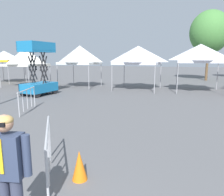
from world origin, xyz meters
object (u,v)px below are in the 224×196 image
at_px(canopy_tent_center, 200,53).
at_px(crowd_barrier_mid_lot, 27,96).
at_px(canopy_tent_far_right, 25,57).
at_px(tree_behind_tents_right, 210,32).
at_px(canopy_tent_left_of_center, 80,55).
at_px(scissor_lift, 39,79).
at_px(person_foreground, 8,169).
at_px(crowd_barrier_near_person, 48,144).
at_px(canopy_tent_behind_left, 4,56).
at_px(traffic_cone_lot_center, 79,165).
at_px(canopy_tent_right_of_center, 138,55).

height_order(canopy_tent_center, crowd_barrier_mid_lot, canopy_tent_center).
height_order(canopy_tent_far_right, tree_behind_tents_right, tree_behind_tents_right).
bearing_deg(tree_behind_tents_right, canopy_tent_left_of_center, -140.58).
bearing_deg(scissor_lift, canopy_tent_far_right, 136.49).
relative_size(canopy_tent_center, crowd_barrier_mid_lot, 1.76).
relative_size(person_foreground, crowd_barrier_near_person, 0.98).
height_order(scissor_lift, crowd_barrier_mid_lot, scissor_lift).
height_order(canopy_tent_far_right, scissor_lift, scissor_lift).
bearing_deg(canopy_tent_behind_left, canopy_tent_far_right, -27.42).
relative_size(person_foreground, traffic_cone_lot_center, 2.81).
xyz_separation_m(canopy_tent_behind_left, crowd_barrier_mid_lot, (10.43, -10.13, -1.96)).
distance_m(scissor_lift, traffic_cone_lot_center, 11.41).
xyz_separation_m(canopy_tent_center, scissor_lift, (-10.70, -4.71, -1.75)).
relative_size(crowd_barrier_mid_lot, traffic_cone_lot_center, 3.18).
bearing_deg(crowd_barrier_mid_lot, canopy_tent_right_of_center, 66.45).
xyz_separation_m(tree_behind_tents_right, traffic_cone_lot_center, (-5.39, -23.01, -5.09)).
xyz_separation_m(canopy_tent_left_of_center, scissor_lift, (-0.97, -4.66, -1.68)).
relative_size(canopy_tent_left_of_center, traffic_cone_lot_center, 5.66).
distance_m(canopy_tent_far_right, canopy_tent_right_of_center, 9.99).
distance_m(scissor_lift, person_foreground, 12.51).
bearing_deg(tree_behind_tents_right, traffic_cone_lot_center, -103.19).
bearing_deg(scissor_lift, tree_behind_tents_right, 48.51).
bearing_deg(canopy_tent_behind_left, scissor_lift, -35.89).
bearing_deg(canopy_tent_right_of_center, canopy_tent_center, 2.36).
distance_m(canopy_tent_right_of_center, traffic_cone_lot_center, 13.67).
height_order(canopy_tent_left_of_center, crowd_barrier_near_person, canopy_tent_left_of_center).
xyz_separation_m(canopy_tent_left_of_center, canopy_tent_right_of_center, (5.10, -0.14, -0.04)).
xyz_separation_m(canopy_tent_far_right, canopy_tent_right_of_center, (9.96, 0.83, 0.14)).
xyz_separation_m(scissor_lift, crowd_barrier_near_person, (6.45, -8.98, -0.36)).
bearing_deg(canopy_tent_right_of_center, traffic_cone_lot_center, -85.63).
bearing_deg(canopy_tent_right_of_center, person_foreground, -87.15).
distance_m(canopy_tent_far_right, canopy_tent_left_of_center, 4.96).
height_order(canopy_tent_far_right, canopy_tent_right_of_center, canopy_tent_right_of_center).
bearing_deg(canopy_tent_right_of_center, tree_behind_tents_right, 56.26).
bearing_deg(person_foreground, canopy_tent_behind_left, 132.44).
height_order(canopy_tent_right_of_center, traffic_cone_lot_center, canopy_tent_right_of_center).
height_order(canopy_tent_far_right, crowd_barrier_mid_lot, canopy_tent_far_right).
relative_size(canopy_tent_behind_left, scissor_lift, 0.92).
relative_size(canopy_tent_behind_left, canopy_tent_right_of_center, 0.91).
distance_m(canopy_tent_left_of_center, crowd_barrier_mid_lot, 9.20).
distance_m(crowd_barrier_mid_lot, traffic_cone_lot_center, 6.73).
distance_m(canopy_tent_right_of_center, crowd_barrier_near_person, 13.65).
distance_m(canopy_tent_far_right, traffic_cone_lot_center, 16.86).
bearing_deg(traffic_cone_lot_center, crowd_barrier_mid_lot, 136.00).
bearing_deg(canopy_tent_center, traffic_cone_lot_center, -104.84).
height_order(canopy_tent_right_of_center, person_foreground, canopy_tent_right_of_center).
xyz_separation_m(canopy_tent_behind_left, person_foreground, (14.98, -16.39, -1.68)).
bearing_deg(canopy_tent_far_right, canopy_tent_center, 3.99).
xyz_separation_m(canopy_tent_left_of_center, canopy_tent_center, (9.73, 0.05, 0.07)).
distance_m(canopy_tent_left_of_center, tree_behind_tents_right, 15.14).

